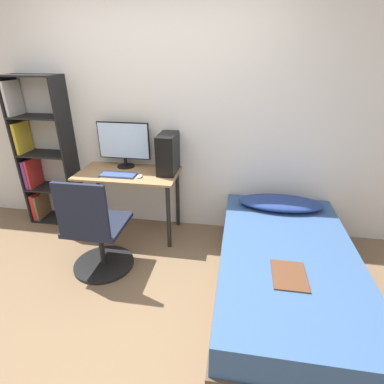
{
  "coord_description": "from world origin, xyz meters",
  "views": [
    {
      "loc": [
        0.85,
        -1.55,
        1.88
      ],
      "look_at": [
        0.46,
        0.85,
        0.75
      ],
      "focal_mm": 28.0,
      "sensor_mm": 36.0,
      "label": 1
    }
  ],
  "objects_px": {
    "bookshelf": "(41,158)",
    "pc_tower": "(168,153)",
    "office_chair": "(97,237)",
    "bed": "(286,272)",
    "keyboard": "(118,175)",
    "monitor": "(124,143)"
  },
  "relations": [
    {
      "from": "monitor",
      "to": "bed",
      "type": "bearing_deg",
      "value": -28.0
    },
    {
      "from": "bookshelf",
      "to": "keyboard",
      "type": "bearing_deg",
      "value": -13.22
    },
    {
      "from": "office_chair",
      "to": "monitor",
      "type": "xyz_separation_m",
      "value": [
        -0.01,
        0.87,
        0.64
      ]
    },
    {
      "from": "bookshelf",
      "to": "keyboard",
      "type": "height_order",
      "value": "bookshelf"
    },
    {
      "from": "bookshelf",
      "to": "office_chair",
      "type": "relative_size",
      "value": 1.75
    },
    {
      "from": "bed",
      "to": "monitor",
      "type": "height_order",
      "value": "monitor"
    },
    {
      "from": "bed",
      "to": "monitor",
      "type": "bearing_deg",
      "value": 152.0
    },
    {
      "from": "pc_tower",
      "to": "monitor",
      "type": "bearing_deg",
      "value": 170.3
    },
    {
      "from": "bed",
      "to": "pc_tower",
      "type": "distance_m",
      "value": 1.6
    },
    {
      "from": "keyboard",
      "to": "office_chair",
      "type": "bearing_deg",
      "value": -90.83
    },
    {
      "from": "keyboard",
      "to": "bookshelf",
      "type": "bearing_deg",
      "value": 166.78
    },
    {
      "from": "bed",
      "to": "keyboard",
      "type": "relative_size",
      "value": 5.52
    },
    {
      "from": "bookshelf",
      "to": "pc_tower",
      "type": "bearing_deg",
      "value": -1.74
    },
    {
      "from": "keyboard",
      "to": "pc_tower",
      "type": "bearing_deg",
      "value": 21.61
    },
    {
      "from": "bed",
      "to": "bookshelf",
      "type": "bearing_deg",
      "value": 162.33
    },
    {
      "from": "office_chair",
      "to": "bed",
      "type": "relative_size",
      "value": 0.48
    },
    {
      "from": "bookshelf",
      "to": "bed",
      "type": "distance_m",
      "value": 2.88
    },
    {
      "from": "bed",
      "to": "pc_tower",
      "type": "relative_size",
      "value": 4.93
    },
    {
      "from": "monitor",
      "to": "office_chair",
      "type": "bearing_deg",
      "value": -89.29
    },
    {
      "from": "bookshelf",
      "to": "monitor",
      "type": "xyz_separation_m",
      "value": [
        1.0,
        0.04,
        0.22
      ]
    },
    {
      "from": "office_chair",
      "to": "bed",
      "type": "bearing_deg",
      "value": -1.0
    },
    {
      "from": "monitor",
      "to": "pc_tower",
      "type": "height_order",
      "value": "monitor"
    }
  ]
}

